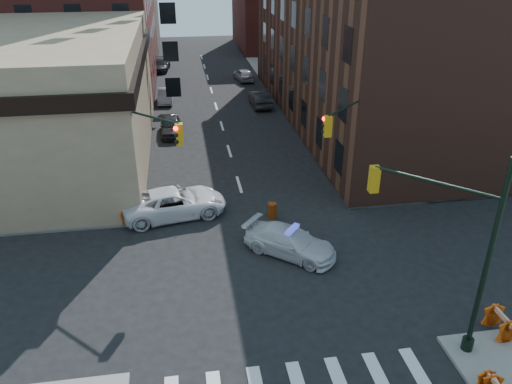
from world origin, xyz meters
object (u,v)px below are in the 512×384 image
object	(u,v)px
barrel_bank	(191,195)
barricade_nw_a	(131,215)
parked_car_wnear	(171,126)
pedestrian_a	(115,209)
barrel_road	(272,211)
pedestrian_b	(33,202)
barricade_se_a	(500,323)
pickup	(174,203)
parked_car_enear	(260,98)
police_car	(290,242)
parked_car_wfar	(166,96)

from	to	relation	value
barrel_bank	barricade_nw_a	bearing A→B (deg)	-146.05
parked_car_wnear	pedestrian_a	size ratio (longest dim) A/B	2.75
barrel_road	barricade_nw_a	distance (m)	7.99
parked_car_wnear	pedestrian_b	world-z (taller)	pedestrian_b
pedestrian_a	barrel_bank	distance (m)	4.77
pedestrian_b	barrel_road	bearing A→B (deg)	-5.47
parked_car_wnear	barricade_se_a	xyz separation A→B (m)	(12.83, -26.19, -0.10)
pickup	parked_car_enear	size ratio (longest dim) A/B	1.28
police_car	barrel_bank	bearing A→B (deg)	75.77
pickup	barricade_nw_a	world-z (taller)	pickup
pickup	barricade_se_a	distance (m)	17.58
pedestrian_a	barricade_nw_a	size ratio (longest dim) A/B	1.27
parked_car_enear	barrel_bank	xyz separation A→B (m)	(-7.43, -19.35, -0.31)
parked_car_wfar	barricade_nw_a	xyz separation A→B (m)	(-1.82, -24.44, -0.05)
parked_car_wfar	barricade_se_a	bearing A→B (deg)	-67.30
parked_car_wfar	pedestrian_a	distance (m)	24.29
parked_car_wnear	barrel_road	world-z (taller)	parked_car_wnear
police_car	pedestrian_b	bearing A→B (deg)	106.57
parked_car_wfar	parked_car_enear	bearing A→B (deg)	-14.68
parked_car_wnear	parked_car_enear	xyz separation A→B (m)	(8.56, 6.88, 0.03)
parked_car_wnear	barricade_nw_a	distance (m)	14.97
barrel_bank	police_car	bearing A→B (deg)	-54.16
barrel_bank	barricade_se_a	bearing A→B (deg)	-49.53
barrel_road	barricade_se_a	distance (m)	13.12
pedestrian_b	barricade_se_a	bearing A→B (deg)	-29.06
parked_car_enear	barricade_nw_a	xyz separation A→B (m)	(-10.88, -21.67, -0.15)
pickup	parked_car_wfar	bearing A→B (deg)	-9.13
police_car	parked_car_enear	distance (m)	26.05
parked_car_enear	barrel_road	distance (m)	22.27
pedestrian_b	barrel_road	xyz separation A→B (m)	(13.44, -2.07, -0.60)
parked_car_wfar	barrel_road	xyz separation A→B (m)	(6.16, -24.85, -0.20)
police_car	pedestrian_a	size ratio (longest dim) A/B	3.05
barrel_road	barrel_bank	size ratio (longest dim) A/B	1.00
police_car	barricade_se_a	size ratio (longest dim) A/B	3.66
parked_car_wnear	parked_car_wfar	world-z (taller)	parked_car_wnear
barrel_bank	barricade_se_a	distance (m)	18.04
pedestrian_b	barrel_bank	world-z (taller)	pedestrian_b
pedestrian_b	barrel_bank	size ratio (longest dim) A/B	1.97
parked_car_wfar	barricade_nw_a	distance (m)	24.50
pedestrian_b	barricade_nw_a	bearing A→B (deg)	-13.61
police_car	barrel_road	xyz separation A→B (m)	(-0.21, 3.82, -0.24)
pedestrian_b	barrel_road	size ratio (longest dim) A/B	1.96
parked_car_wfar	barricade_se_a	size ratio (longest dim) A/B	3.07
barrel_bank	parked_car_wnear	bearing A→B (deg)	95.17
parked_car_wnear	parked_car_wfar	size ratio (longest dim) A/B	1.07
pedestrian_a	barricade_nw_a	distance (m)	0.95
parked_car_wfar	barrel_road	world-z (taller)	parked_car_wfar
pickup	pedestrian_b	bearing A→B (deg)	72.80
parked_car_wnear	barricade_nw_a	size ratio (longest dim) A/B	3.50
pedestrian_a	barrel_bank	xyz separation A→B (m)	(4.29, 2.02, -0.48)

